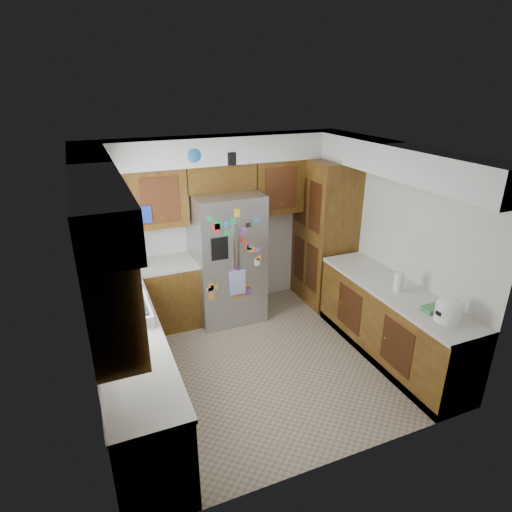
{
  "coord_description": "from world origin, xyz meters",
  "views": [
    {
      "loc": [
        -1.71,
        -3.94,
        3.16
      ],
      "look_at": [
        0.07,
        0.35,
        1.24
      ],
      "focal_mm": 30.0,
      "sensor_mm": 36.0,
      "label": 1
    }
  ],
  "objects_px": {
    "paper_towel": "(399,282)",
    "pantry": "(325,233)",
    "rice_cooker": "(449,309)",
    "fridge": "(227,258)"
  },
  "relations": [
    {
      "from": "fridge",
      "to": "pantry",
      "type": "bearing_deg",
      "value": -2.06
    },
    {
      "from": "fridge",
      "to": "rice_cooker",
      "type": "bearing_deg",
      "value": -58.47
    },
    {
      "from": "pantry",
      "to": "paper_towel",
      "type": "relative_size",
      "value": 9.05
    },
    {
      "from": "pantry",
      "to": "rice_cooker",
      "type": "relative_size",
      "value": 7.68
    },
    {
      "from": "paper_towel",
      "to": "pantry",
      "type": "bearing_deg",
      "value": 88.68
    },
    {
      "from": "rice_cooker",
      "to": "paper_towel",
      "type": "relative_size",
      "value": 1.18
    },
    {
      "from": "rice_cooker",
      "to": "pantry",
      "type": "bearing_deg",
      "value": 89.99
    },
    {
      "from": "paper_towel",
      "to": "rice_cooker",
      "type": "bearing_deg",
      "value": -86.89
    },
    {
      "from": "pantry",
      "to": "rice_cooker",
      "type": "xyz_separation_m",
      "value": [
        -0.0,
        -2.39,
        -0.03
      ]
    },
    {
      "from": "fridge",
      "to": "rice_cooker",
      "type": "height_order",
      "value": "fridge"
    }
  ]
}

